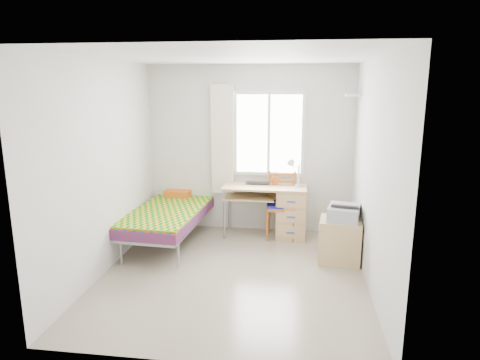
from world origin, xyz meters
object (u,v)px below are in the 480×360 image
printer (344,212)px  cabinet (340,240)px  bed (171,212)px  desk (287,209)px  chair (282,201)px

printer → cabinet: bearing=-167.8°
bed → printer: bearing=-7.0°
desk → printer: size_ratio=2.44×
cabinet → printer: 0.39m
chair → printer: bearing=-48.3°
bed → chair: chair is taller
bed → chair: (1.64, 0.36, 0.13)m
desk → chair: (-0.08, -0.03, 0.13)m
chair → cabinet: chair is taller
chair → cabinet: size_ratio=1.73×
bed → desk: 1.76m
desk → cabinet: bearing=-50.1°
cabinet → printer: printer is taller
printer → chair: bearing=146.4°
cabinet → printer: bearing=6.1°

